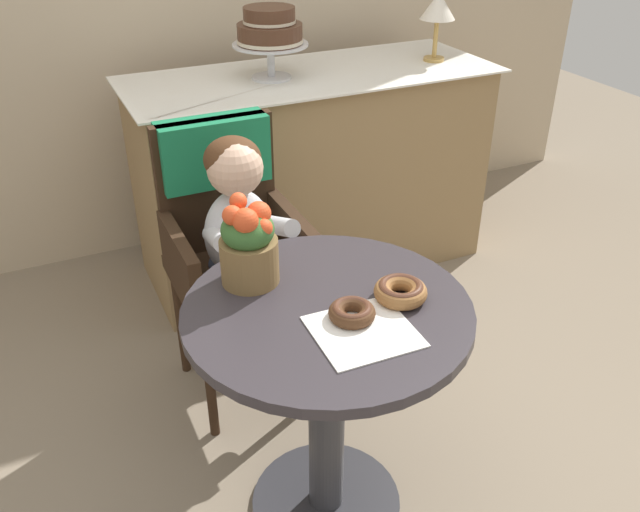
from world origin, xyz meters
TOP-DOWN VIEW (x-y plane):
  - ground_plane at (0.00, 0.00)m, footprint 8.00×8.00m
  - cafe_table at (0.00, 0.00)m, footprint 0.72×0.72m
  - wicker_chair at (-0.04, 0.69)m, footprint 0.42×0.45m
  - seated_child at (-0.04, 0.54)m, footprint 0.27×0.32m
  - paper_napkin at (0.03, -0.13)m, footprint 0.24×0.23m
  - donut_front at (0.03, -0.07)m, footprint 0.11×0.11m
  - donut_mid at (0.18, -0.05)m, footprint 0.13×0.13m
  - flower_vase at (-0.13, 0.19)m, footprint 0.15×0.15m
  - display_counter at (0.55, 1.30)m, footprint 1.56×0.62m
  - tiered_cake_stand at (0.37, 1.30)m, footprint 0.30×0.30m
  - table_lamp at (1.11, 1.26)m, footprint 0.15×0.15m

SIDE VIEW (x-z plane):
  - ground_plane at x=0.00m, z-range 0.00..0.00m
  - display_counter at x=0.55m, z-range 0.00..0.90m
  - cafe_table at x=0.00m, z-range 0.15..0.87m
  - wicker_chair at x=-0.04m, z-range 0.16..1.12m
  - seated_child at x=-0.04m, z-range 0.31..1.04m
  - paper_napkin at x=0.03m, z-range 0.72..0.72m
  - donut_front at x=0.03m, z-range 0.72..0.76m
  - donut_mid at x=0.18m, z-range 0.72..0.77m
  - flower_vase at x=-0.13m, z-range 0.71..0.95m
  - tiered_cake_stand at x=0.37m, z-range 0.95..1.22m
  - table_lamp at x=1.11m, z-range 0.97..1.26m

